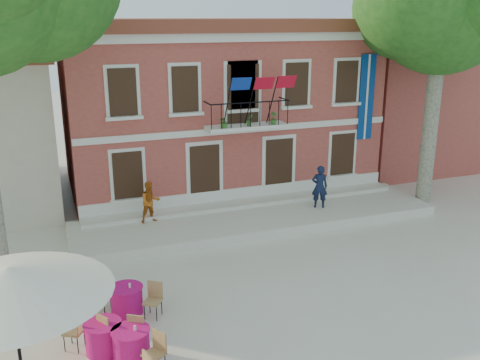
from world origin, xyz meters
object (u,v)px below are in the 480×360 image
at_px(pedestrian_orange, 150,202).
at_px(cafe_table_0, 131,343).
at_px(cafe_table_4, 103,336).
at_px(cafe_table_3, 127,299).
at_px(plane_tree_east, 443,4).
at_px(patio_umbrella, 9,281).
at_px(pedestrian_navy, 320,187).

bearing_deg(pedestrian_orange, cafe_table_0, -113.92).
bearing_deg(cafe_table_4, cafe_table_3, 63.14).
xyz_separation_m(pedestrian_orange, cafe_table_3, (-1.78, -5.62, -0.65)).
height_order(pedestrian_orange, cafe_table_4, pedestrian_orange).
xyz_separation_m(plane_tree_east, pedestrian_orange, (-11.47, 0.98, -6.99)).
xyz_separation_m(plane_tree_east, cafe_table_4, (-14.03, -6.18, -7.64)).
bearing_deg(patio_umbrella, plane_tree_east, 24.52).
xyz_separation_m(patio_umbrella, cafe_table_4, (1.74, 1.01, -2.25)).
height_order(patio_umbrella, cafe_table_3, patio_umbrella).
bearing_deg(plane_tree_east, patio_umbrella, -155.48).
bearing_deg(pedestrian_orange, cafe_table_3, -116.93).
distance_m(patio_umbrella, pedestrian_navy, 13.25).
relative_size(plane_tree_east, cafe_table_3, 6.03).
distance_m(plane_tree_east, cafe_table_4, 17.13).
height_order(pedestrian_navy, cafe_table_4, pedestrian_navy).
height_order(pedestrian_orange, cafe_table_0, pedestrian_orange).
height_order(cafe_table_0, cafe_table_3, same).
distance_m(pedestrian_orange, cafe_table_0, 7.96).
relative_size(plane_tree_east, patio_umbrella, 2.73).
height_order(cafe_table_3, cafe_table_4, same).
distance_m(pedestrian_navy, cafe_table_4, 11.19).
bearing_deg(pedestrian_navy, cafe_table_0, 61.78).
bearing_deg(cafe_table_3, pedestrian_orange, 72.43).
bearing_deg(cafe_table_4, cafe_table_0, -42.27).
bearing_deg(cafe_table_3, pedestrian_navy, 30.14).
xyz_separation_m(plane_tree_east, cafe_table_0, (-13.46, -6.70, -7.64)).
bearing_deg(cafe_table_0, cafe_table_4, 137.73).
xyz_separation_m(cafe_table_3, cafe_table_4, (-0.78, -1.55, 0.00)).
height_order(cafe_table_0, cafe_table_4, same).
bearing_deg(pedestrian_orange, plane_tree_east, -14.24).
xyz_separation_m(cafe_table_0, cafe_table_3, (0.22, 2.06, 0.00)).
bearing_deg(plane_tree_east, pedestrian_orange, 175.12).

